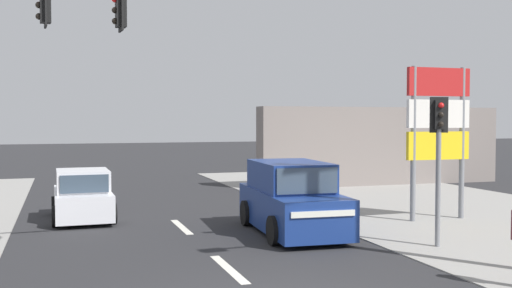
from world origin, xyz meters
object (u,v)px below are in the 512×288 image
(pedestal_signal_right_kerb, at_px, (439,146))
(hatchback_oncoming_near, at_px, (83,197))
(shopping_plaza_sign, at_px, (438,121))
(suv_kerbside_parked, at_px, (292,200))
(traffic_signal_mast, at_px, (3,61))

(pedestal_signal_right_kerb, xyz_separation_m, hatchback_oncoming_near, (-7.85, 6.69, -1.71))
(shopping_plaza_sign, distance_m, suv_kerbside_parked, 5.33)
(traffic_signal_mast, distance_m, pedestal_signal_right_kerb, 9.65)
(pedestal_signal_right_kerb, xyz_separation_m, shopping_plaza_sign, (2.28, 3.28, 0.57))
(pedestal_signal_right_kerb, relative_size, hatchback_oncoming_near, 0.97)
(traffic_signal_mast, bearing_deg, suv_kerbside_parked, 19.64)
(traffic_signal_mast, relative_size, suv_kerbside_parked, 1.30)
(pedestal_signal_right_kerb, height_order, shopping_plaza_sign, shopping_plaza_sign)
(suv_kerbside_parked, relative_size, hatchback_oncoming_near, 1.26)
(shopping_plaza_sign, bearing_deg, traffic_signal_mast, -166.07)
(pedestal_signal_right_kerb, bearing_deg, suv_kerbside_parked, 132.68)
(traffic_signal_mast, distance_m, suv_kerbside_parked, 8.01)
(shopping_plaza_sign, relative_size, hatchback_oncoming_near, 1.26)
(traffic_signal_mast, xyz_separation_m, hatchback_oncoming_near, (1.64, 6.33, -3.44))
(shopping_plaza_sign, xyz_separation_m, hatchback_oncoming_near, (-10.13, 3.41, -2.28))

